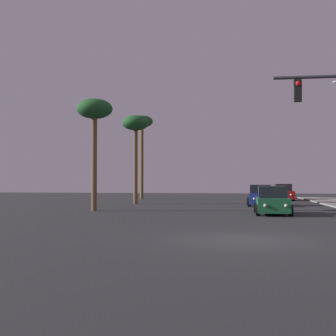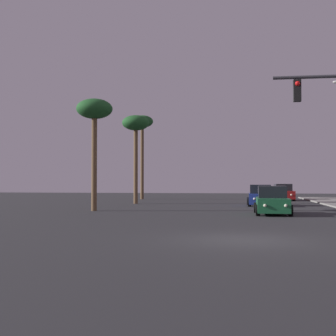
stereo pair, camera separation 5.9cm
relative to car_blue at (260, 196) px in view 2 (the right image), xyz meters
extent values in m
plane|color=#28282B|center=(-1.73, -22.04, -0.76)|extent=(120.00, 120.00, 0.00)
cube|color=navy|center=(0.00, -0.04, -0.18)|extent=(1.93, 4.26, 0.80)
cube|color=black|center=(0.00, 0.11, 0.57)|extent=(1.66, 2.05, 0.70)
cylinder|color=black|center=(-0.90, -1.34, -0.44)|extent=(0.24, 0.64, 0.64)
cylinder|color=black|center=(0.90, -1.34, -0.44)|extent=(0.24, 0.64, 0.64)
cylinder|color=black|center=(-0.90, 1.27, -0.44)|extent=(0.24, 0.64, 0.64)
cylinder|color=black|center=(0.90, 1.27, -0.44)|extent=(0.24, 0.64, 0.64)
sphere|color=#F2EACC|center=(-0.56, -2.16, -0.13)|extent=(0.18, 0.18, 0.18)
sphere|color=#F2EACC|center=(0.56, -2.16, -0.13)|extent=(0.18, 0.18, 0.18)
cube|color=#195933|center=(0.16, -9.70, -0.18)|extent=(1.90, 4.24, 0.80)
cube|color=black|center=(0.16, -9.55, 0.57)|extent=(1.65, 2.04, 0.70)
cylinder|color=black|center=(-0.74, -11.00, -0.44)|extent=(0.24, 0.64, 0.64)
cylinder|color=black|center=(1.06, -11.00, -0.44)|extent=(0.24, 0.64, 0.64)
cylinder|color=black|center=(-0.74, -8.40, -0.44)|extent=(0.24, 0.64, 0.64)
cylinder|color=black|center=(1.06, -8.40, -0.44)|extent=(0.24, 0.64, 0.64)
sphere|color=#F2EACC|center=(-0.39, -11.82, -0.13)|extent=(0.18, 0.18, 0.18)
sphere|color=#F2EACC|center=(0.72, -11.82, -0.13)|extent=(0.18, 0.18, 0.18)
cube|color=maroon|center=(2.87, 10.82, -0.18)|extent=(1.96, 4.26, 0.80)
cube|color=black|center=(2.87, 10.97, 0.57)|extent=(1.67, 2.06, 0.70)
cylinder|color=black|center=(1.97, 9.52, -0.44)|extent=(0.24, 0.64, 0.64)
cylinder|color=black|center=(3.77, 9.52, -0.44)|extent=(0.24, 0.64, 0.64)
cylinder|color=black|center=(1.97, 12.12, -0.44)|extent=(0.24, 0.64, 0.64)
cylinder|color=black|center=(3.77, 12.12, -0.44)|extent=(0.24, 0.64, 0.64)
sphere|color=#F2EACC|center=(2.32, 8.70, -0.13)|extent=(0.18, 0.18, 0.18)
sphere|color=#F2EACC|center=(3.43, 8.70, -0.13)|extent=(0.18, 0.18, 0.18)
cube|color=black|center=(0.51, -18.41, 4.91)|extent=(0.30, 0.24, 0.90)
sphere|color=red|center=(0.51, -18.55, 5.18)|extent=(0.20, 0.20, 0.20)
ellipsoid|color=silver|center=(5.07, -4.07, 8.16)|extent=(0.50, 0.24, 0.20)
cylinder|color=brown|center=(-11.25, -8.04, 2.39)|extent=(0.36, 0.36, 6.30)
ellipsoid|color=#1E5123|center=(-11.25, -8.04, 6.02)|extent=(2.40, 2.40, 1.32)
cylinder|color=brown|center=(-10.57, 1.96, 2.53)|extent=(0.36, 0.36, 6.59)
ellipsoid|color=#1E5123|center=(-10.57, 1.96, 6.31)|extent=(2.40, 2.40, 1.32)
cylinder|color=brown|center=(-11.99, 11.96, 3.24)|extent=(0.36, 0.36, 8.00)
ellipsoid|color=#1E5123|center=(-11.99, 11.96, 7.72)|extent=(2.40, 2.40, 1.32)
camera|label=1|loc=(-2.12, -37.99, 1.21)|focal=50.00mm
camera|label=2|loc=(-2.06, -37.98, 1.21)|focal=50.00mm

